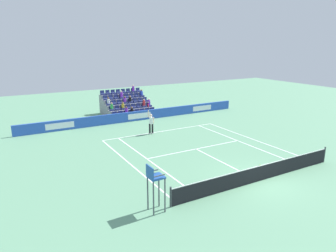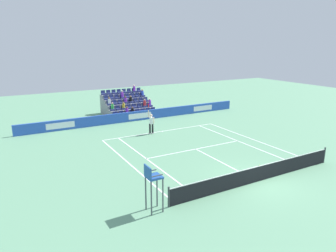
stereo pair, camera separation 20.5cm
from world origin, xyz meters
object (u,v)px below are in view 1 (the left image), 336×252
tennis_net (260,173)px  loose_tennis_ball (260,165)px  tennis_player (151,123)px  umpire_chair (155,182)px

tennis_net → loose_tennis_ball: size_ratio=176.03×
tennis_player → loose_tennis_ball: size_ratio=41.97×
tennis_player → loose_tennis_ball: (-2.93, 10.02, -0.96)m
umpire_chair → loose_tennis_ball: umpire_chair is taller
tennis_net → umpire_chair: size_ratio=5.12×
tennis_net → umpire_chair: 6.84m
tennis_net → loose_tennis_ball: (-1.79, -1.67, -0.46)m
tennis_net → tennis_player: 11.75m
loose_tennis_ball → umpire_chair: bearing=10.7°
tennis_net → tennis_player: size_ratio=4.19×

